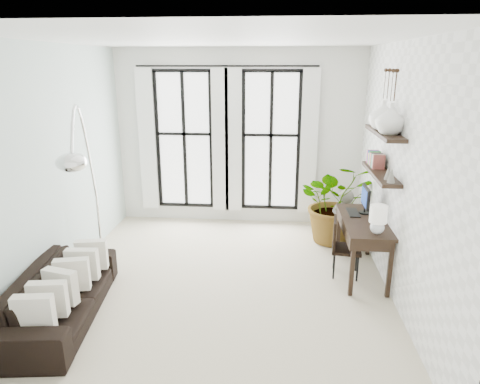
# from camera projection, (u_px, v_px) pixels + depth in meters

# --- Properties ---
(floor) EXTENTS (5.00, 5.00, 0.00)m
(floor) POSITION_uv_depth(u_px,v_px,m) (222.00, 283.00, 5.93)
(floor) COLOR beige
(floor) RESTS_ON ground
(ceiling) EXTENTS (5.00, 5.00, 0.00)m
(ceiling) POSITION_uv_depth(u_px,v_px,m) (219.00, 39.00, 5.01)
(ceiling) COLOR white
(ceiling) RESTS_ON wall_back
(wall_left) EXTENTS (0.00, 5.00, 5.00)m
(wall_left) POSITION_uv_depth(u_px,v_px,m) (52.00, 168.00, 5.65)
(wall_left) COLOR silver
(wall_left) RESTS_ON floor
(wall_right) EXTENTS (0.00, 5.00, 5.00)m
(wall_right) POSITION_uv_depth(u_px,v_px,m) (401.00, 175.00, 5.28)
(wall_right) COLOR white
(wall_right) RESTS_ON floor
(wall_back) EXTENTS (4.50, 0.00, 4.50)m
(wall_back) POSITION_uv_depth(u_px,v_px,m) (238.00, 138.00, 7.85)
(wall_back) COLOR white
(wall_back) RESTS_ON floor
(windows) EXTENTS (3.26, 0.13, 2.65)m
(windows) POSITION_uv_depth(u_px,v_px,m) (227.00, 141.00, 7.81)
(windows) COLOR white
(windows) RESTS_ON wall_back
(wall_shelves) EXTENTS (0.25, 1.30, 0.60)m
(wall_shelves) POSITION_uv_depth(u_px,v_px,m) (381.00, 156.00, 5.73)
(wall_shelves) COLOR black
(wall_shelves) RESTS_ON wall_right
(sofa) EXTENTS (1.06, 2.17, 0.61)m
(sofa) POSITION_uv_depth(u_px,v_px,m) (60.00, 295.00, 5.05)
(sofa) COLOR black
(sofa) RESTS_ON floor
(throw_pillows) EXTENTS (0.40, 1.52, 0.40)m
(throw_pillows) POSITION_uv_depth(u_px,v_px,m) (67.00, 280.00, 4.98)
(throw_pillows) COLOR silver
(throw_pillows) RESTS_ON sofa
(plant) EXTENTS (1.41, 1.27, 1.40)m
(plant) POSITION_uv_depth(u_px,v_px,m) (336.00, 202.00, 7.15)
(plant) COLOR #2D7228
(plant) RESTS_ON floor
(desk) EXTENTS (0.59, 1.40, 1.22)m
(desk) POSITION_uv_depth(u_px,v_px,m) (364.00, 225.00, 5.95)
(desk) COLOR black
(desk) RESTS_ON floor
(desk_chair) EXTENTS (0.45, 0.45, 0.84)m
(desk_chair) POSITION_uv_depth(u_px,v_px,m) (341.00, 243.00, 6.05)
(desk_chair) COLOR black
(desk_chair) RESTS_ON floor
(arc_lamp) EXTENTS (0.75, 1.76, 2.47)m
(arc_lamp) POSITION_uv_depth(u_px,v_px,m) (82.00, 149.00, 5.29)
(arc_lamp) COLOR silver
(arc_lamp) RESTS_ON floor
(buddha) EXTENTS (0.50, 0.50, 0.90)m
(buddha) POSITION_uv_depth(u_px,v_px,m) (345.00, 219.00, 7.29)
(buddha) COLOR gray
(buddha) RESTS_ON floor
(vase_a) EXTENTS (0.37, 0.37, 0.38)m
(vase_a) POSITION_uv_depth(u_px,v_px,m) (391.00, 119.00, 5.30)
(vase_a) COLOR white
(vase_a) RESTS_ON shelf_upper
(vase_b) EXTENTS (0.37, 0.37, 0.38)m
(vase_b) POSITION_uv_depth(u_px,v_px,m) (383.00, 115.00, 5.68)
(vase_b) COLOR white
(vase_b) RESTS_ON shelf_upper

